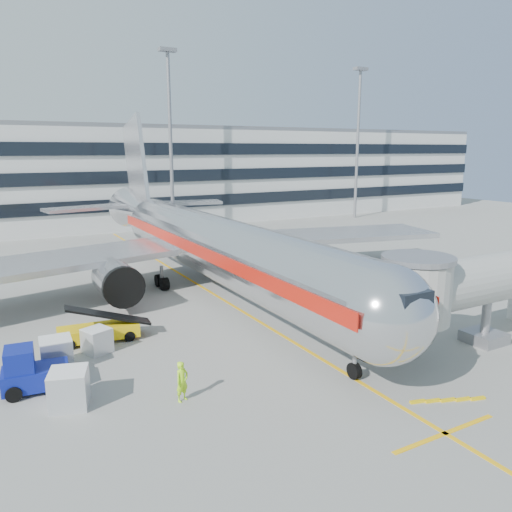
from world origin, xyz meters
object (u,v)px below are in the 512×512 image
baggage_tug (31,372)px  belt_loader (99,330)px  main_jet (205,242)px  cargo_container_right (56,354)px  cargo_container_left (97,340)px  ramp_worker (182,381)px  cargo_container_front (69,388)px

baggage_tug → belt_loader: bearing=50.0°
belt_loader → main_jet: bearing=35.5°
cargo_container_right → baggage_tug: bearing=-124.6°
cargo_container_left → cargo_container_right: (-2.45, -1.28, 0.14)m
cargo_container_left → main_jet: bearing=40.3°
cargo_container_left → ramp_worker: (2.35, -8.05, 0.26)m
cargo_container_left → cargo_container_front: (-2.51, -5.96, 0.16)m
cargo_container_front → cargo_container_left: bearing=67.1°
baggage_tug → cargo_container_front: baggage_tug is taller
cargo_container_right → ramp_worker: 8.30m
cargo_container_front → ramp_worker: 5.29m
baggage_tug → cargo_container_front: (1.42, -2.53, -0.11)m
cargo_container_right → ramp_worker: (4.80, -6.78, 0.12)m
baggage_tug → cargo_container_left: bearing=41.1°
cargo_container_right → main_jet: bearing=38.2°
main_jet → belt_loader: main_jet is taller
belt_loader → cargo_container_front: 8.33m
main_jet → cargo_container_right: size_ratio=28.79×
baggage_tug → cargo_container_left: size_ratio=1.81×
cargo_container_left → belt_loader: bearing=75.6°
baggage_tug → ramp_worker: bearing=-36.4°
cargo_container_left → cargo_container_right: 2.77m
main_jet → cargo_container_front: 20.89m
main_jet → belt_loader: size_ratio=9.65×
main_jet → belt_loader: bearing=-144.5°
baggage_tug → cargo_container_front: 2.91m
belt_loader → cargo_container_right: (-2.92, -3.09, 0.18)m
main_jet → cargo_container_left: bearing=-139.7°
cargo_container_left → cargo_container_front: 6.47m
main_jet → ramp_worker: 19.88m
ramp_worker → cargo_container_left: bearing=81.9°
main_jet → cargo_container_left: main_jet is taller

